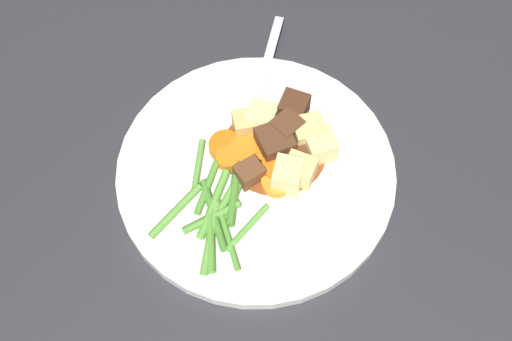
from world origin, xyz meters
The scene contains 35 objects.
ground_plane centered at (0.00, 0.00, 0.00)m, with size 3.00×3.00×0.00m, color #2D2D33.
dinner_plate centered at (0.00, 0.00, 0.01)m, with size 0.29×0.29×0.01m, color white.
stew_sauce centered at (0.03, 0.00, 0.01)m, with size 0.11×0.11×0.00m, color brown.
carrot_slice_0 centered at (0.00, -0.03, 0.02)m, with size 0.03×0.03×0.01m, color orange.
carrot_slice_1 centered at (0.05, -0.02, 0.02)m, with size 0.03×0.03×0.01m, color orange.
carrot_slice_2 centered at (0.00, 0.04, 0.02)m, with size 0.03×0.03×0.01m, color orange.
carrot_slice_3 centered at (0.01, 0.02, 0.02)m, with size 0.03×0.03×0.01m, color orange.
carrot_slice_4 centered at (0.01, -0.02, 0.02)m, with size 0.03×0.03×0.01m, color orange.
carrot_slice_5 centered at (-0.01, 0.03, 0.02)m, with size 0.02×0.02×0.01m, color orange.
carrot_slice_6 centered at (0.02, 0.01, 0.02)m, with size 0.03×0.03×0.01m, color orange.
potato_chunk_0 centered at (0.05, 0.03, 0.03)m, with size 0.03×0.03×0.03m, color #EAD68C.
potato_chunk_1 centered at (0.02, -0.04, 0.03)m, with size 0.03×0.03×0.03m, color #E5CC7A.
potato_chunk_2 centered at (0.06, -0.02, 0.03)m, with size 0.03×0.03×0.03m, color #E5CC7A.
potato_chunk_3 centered at (0.06, -0.04, 0.03)m, with size 0.03×0.03×0.03m, color #EAD68C.
potato_chunk_4 centered at (0.01, -0.03, 0.03)m, with size 0.03×0.03×0.03m, color #EAD68C.
potato_chunk_5 centered at (0.03, 0.04, 0.02)m, with size 0.02×0.03×0.02m, color #DBBC6B.
meat_chunk_0 centered at (-0.01, 0.00, 0.02)m, with size 0.02×0.03×0.02m, color brown.
meat_chunk_1 centered at (0.05, 0.00, 0.03)m, with size 0.03×0.03×0.03m, color #56331E.
meat_chunk_2 centered at (0.03, -0.03, 0.02)m, with size 0.03×0.02×0.02m, color #4C2B19.
meat_chunk_3 centered at (0.08, 0.01, 0.03)m, with size 0.03×0.03×0.03m, color #4C2B19.
meat_chunk_4 centered at (0.03, 0.00, 0.03)m, with size 0.03×0.04×0.03m, color #56331E.
green_bean_0 centered at (-0.03, 0.00, 0.02)m, with size 0.01×0.01×0.07m, color #4C8E33.
green_bean_1 centered at (-0.03, 0.01, 0.02)m, with size 0.01×0.01×0.06m, color #66AD42.
green_bean_2 centered at (-0.09, -0.01, 0.02)m, with size 0.01×0.01×0.08m, color #66AD42.
green_bean_3 centered at (-0.09, -0.02, 0.02)m, with size 0.01×0.01×0.06m, color #599E38.
green_bean_4 centered at (-0.06, -0.03, 0.02)m, with size 0.01×0.01×0.06m, color #66AD42.
green_bean_5 centered at (-0.07, 0.00, 0.02)m, with size 0.01×0.01×0.06m, color #599E38.
green_bean_6 centered at (-0.06, 0.01, 0.02)m, with size 0.01×0.01×0.08m, color #66AD42.
green_bean_7 centered at (-0.07, 0.00, 0.02)m, with size 0.01×0.01×0.08m, color #4C8E33.
green_bean_8 centered at (-0.07, -0.02, 0.02)m, with size 0.01×0.01×0.08m, color #599E38.
green_bean_9 centered at (-0.09, 0.03, 0.02)m, with size 0.01×0.01×0.07m, color #66AD42.
green_bean_10 centered at (-0.03, 0.05, 0.02)m, with size 0.01×0.01×0.06m, color #66AD42.
green_bean_11 centered at (-0.04, 0.00, 0.02)m, with size 0.01×0.01×0.07m, color #4C8E33.
green_bean_12 centered at (-0.04, 0.03, 0.02)m, with size 0.01×0.01×0.07m, color #599E38.
fork centered at (0.09, 0.06, 0.01)m, with size 0.16×0.09×0.00m.
Camera 1 is at (-0.29, -0.23, 0.69)m, focal length 53.34 mm.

